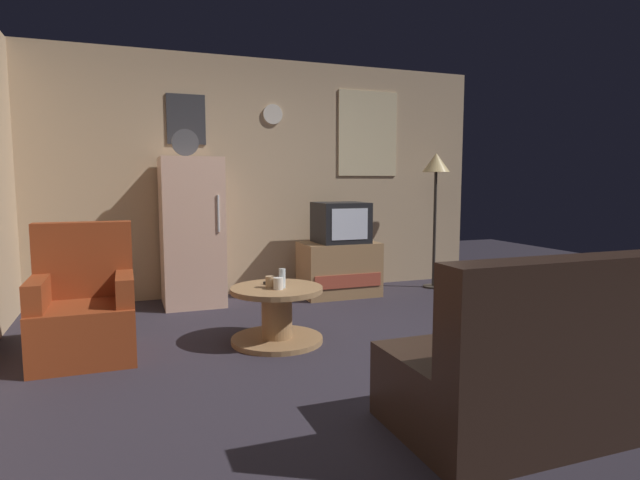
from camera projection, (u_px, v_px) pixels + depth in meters
name	position (u px, v px, depth m)	size (l,w,h in m)	color
ground_plane	(354.00, 356.00, 3.80)	(12.00, 12.00, 0.00)	#2D2833
wall_with_art	(267.00, 177.00, 5.94)	(5.20, 0.12, 2.61)	tan
fridge	(192.00, 231.00, 5.32)	(0.60, 0.62, 1.77)	beige
tv_stand	(339.00, 269.00, 5.79)	(0.84, 0.53, 0.59)	#9E754C
crt_tv	(341.00, 222.00, 5.74)	(0.54, 0.51, 0.44)	black
standing_lamp	(436.00, 173.00, 6.11)	(0.32, 0.32, 1.59)	#332D28
coffee_table	(277.00, 315.00, 4.10)	(0.72, 0.72, 0.44)	#9E754C
wine_glass	(282.00, 278.00, 4.03)	(0.05, 0.05, 0.15)	silver
mug_ceramic_white	(278.00, 283.00, 3.98)	(0.08, 0.08, 0.09)	silver
mug_ceramic_tan	(270.00, 282.00, 4.04)	(0.08, 0.08, 0.09)	tan
remote_control	(273.00, 282.00, 4.21)	(0.15, 0.04, 0.02)	black
armchair	(84.00, 310.00, 3.76)	(0.68, 0.68, 0.96)	maroon
couch	(560.00, 366.00, 2.69)	(1.70, 0.80, 0.92)	black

